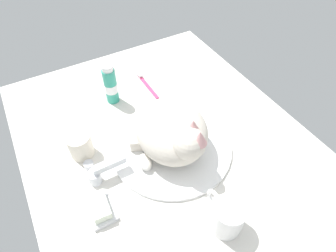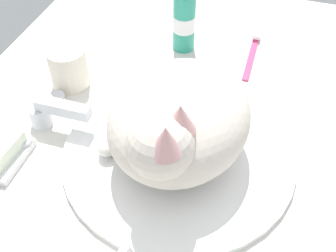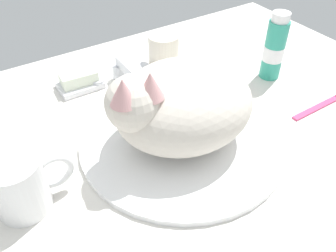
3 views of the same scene
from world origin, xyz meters
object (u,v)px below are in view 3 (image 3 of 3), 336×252
object	(u,v)px
soap_bar	(79,77)
toothpaste_bottle	(274,48)
rinse_cup	(164,51)
cat	(178,104)
toothbrush	(324,103)
faucet	(124,72)
coffee_mug	(21,185)

from	to	relation	value
soap_bar	toothpaste_bottle	world-z (taller)	toothpaste_bottle
rinse_cup	soap_bar	size ratio (longest dim) A/B	1.00
rinse_cup	soap_bar	xyz separation A→B (cm)	(-19.87, 1.74, -1.26)
cat	toothpaste_bottle	distance (cm)	30.01
toothbrush	soap_bar	bearing A→B (deg)	140.31
faucet	toothbrush	bearing A→B (deg)	-44.04
soap_bar	toothpaste_bottle	bearing A→B (deg)	-26.26
cat	toothpaste_bottle	world-z (taller)	cat
rinse_cup	toothpaste_bottle	xyz separation A→B (cm)	(17.17, -16.53, 3.09)
cat	toothbrush	xyz separation A→B (cm)	(30.68, -6.69, -7.74)
coffee_mug	cat	bearing A→B (deg)	-0.71
rinse_cup	faucet	bearing A→B (deg)	-172.03
soap_bar	toothbrush	world-z (taller)	soap_bar
faucet	coffee_mug	distance (cm)	34.64
toothpaste_bottle	faucet	bearing A→B (deg)	151.98
coffee_mug	soap_bar	bearing A→B (deg)	54.20
cat	soap_bar	bearing A→B (deg)	107.34
toothbrush	rinse_cup	bearing A→B (deg)	121.73
rinse_cup	coffee_mug	bearing A→B (deg)	-148.46
faucet	cat	world-z (taller)	cat
toothpaste_bottle	toothbrush	world-z (taller)	toothpaste_bottle
soap_bar	toothpaste_bottle	distance (cm)	41.53
soap_bar	toothpaste_bottle	size ratio (longest dim) A/B	0.51
rinse_cup	cat	bearing A→B (deg)	-116.89
cat	toothbrush	bearing A→B (deg)	-12.30
toothpaste_bottle	rinse_cup	bearing A→B (deg)	136.09
coffee_mug	toothbrush	world-z (taller)	coffee_mug
toothbrush	coffee_mug	bearing A→B (deg)	172.94
coffee_mug	toothbrush	bearing A→B (deg)	-7.06
coffee_mug	toothbrush	distance (cm)	57.20
soap_bar	faucet	bearing A→B (deg)	-20.30
coffee_mug	rinse_cup	xyz separation A→B (cm)	(37.91, 23.27, -0.69)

